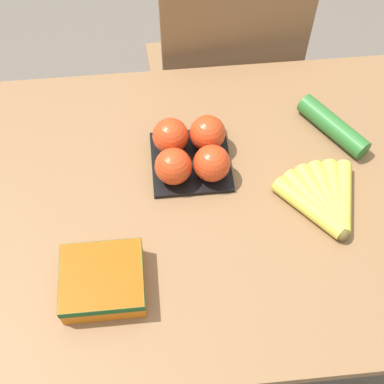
{
  "coord_description": "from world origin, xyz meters",
  "views": [
    {
      "loc": [
        -0.06,
        -0.59,
        1.71
      ],
      "look_at": [
        0.0,
        0.0,
        0.79
      ],
      "focal_mm": 50.0,
      "sensor_mm": 36.0,
      "label": 1
    }
  ],
  "objects_px": {
    "chair": "(222,84)",
    "cucumber_near": "(333,126)",
    "carrot_bag": "(103,280)",
    "tomato_pack": "(191,151)",
    "banana_bunch": "(325,201)"
  },
  "relations": [
    {
      "from": "chair",
      "to": "cucumber_near",
      "type": "distance_m",
      "value": 0.54
    },
    {
      "from": "chair",
      "to": "carrot_bag",
      "type": "distance_m",
      "value": 0.87
    },
    {
      "from": "tomato_pack",
      "to": "carrot_bag",
      "type": "relative_size",
      "value": 1.11
    },
    {
      "from": "tomato_pack",
      "to": "chair",
      "type": "bearing_deg",
      "value": 73.21
    },
    {
      "from": "carrot_bag",
      "to": "cucumber_near",
      "type": "bearing_deg",
      "value": 32.23
    },
    {
      "from": "cucumber_near",
      "to": "chair",
      "type": "bearing_deg",
      "value": 113.88
    },
    {
      "from": "chair",
      "to": "cucumber_near",
      "type": "xyz_separation_m",
      "value": [
        0.19,
        -0.42,
        0.28
      ]
    },
    {
      "from": "tomato_pack",
      "to": "carrot_bag",
      "type": "height_order",
      "value": "tomato_pack"
    },
    {
      "from": "chair",
      "to": "cucumber_near",
      "type": "height_order",
      "value": "chair"
    },
    {
      "from": "banana_bunch",
      "to": "carrot_bag",
      "type": "xyz_separation_m",
      "value": [
        -0.46,
        -0.14,
        0.01
      ]
    },
    {
      "from": "chair",
      "to": "banana_bunch",
      "type": "distance_m",
      "value": 0.68
    },
    {
      "from": "banana_bunch",
      "to": "tomato_pack",
      "type": "distance_m",
      "value": 0.3
    },
    {
      "from": "cucumber_near",
      "to": "tomato_pack",
      "type": "bearing_deg",
      "value": -170.65
    },
    {
      "from": "chair",
      "to": "tomato_pack",
      "type": "distance_m",
      "value": 0.58
    },
    {
      "from": "chair",
      "to": "tomato_pack",
      "type": "relative_size",
      "value": 5.71
    }
  ]
}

